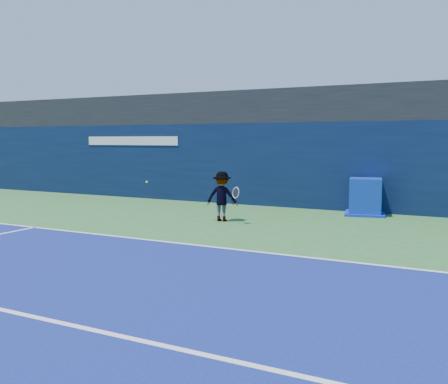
{
  "coord_description": "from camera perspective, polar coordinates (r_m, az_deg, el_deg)",
  "views": [
    {
      "loc": [
        5.72,
        -6.66,
        2.4
      ],
      "look_at": [
        -0.29,
        5.2,
        1.0
      ],
      "focal_mm": 40.0,
      "sensor_mm": 36.0,
      "label": 1
    }
  ],
  "objects": [
    {
      "name": "stadium_band",
      "position": [
        19.08,
        9.51,
        9.53
      ],
      "size": [
        36.0,
        3.0,
        1.2
      ],
      "primitive_type": "cube",
      "color": "black",
      "rests_on": "back_wall_assembly"
    },
    {
      "name": "service_line",
      "position": [
        7.76,
        -23.28,
        -12.44
      ],
      "size": [
        24.0,
        0.1,
        0.01
      ],
      "primitive_type": "cube",
      "color": "white",
      "rests_on": "ground"
    },
    {
      "name": "tennis_player",
      "position": [
        14.69,
        -0.22,
        -0.51
      ],
      "size": [
        1.24,
        0.72,
        1.46
      ],
      "color": "silver",
      "rests_on": "ground"
    },
    {
      "name": "tennis_ball",
      "position": [
        13.74,
        -8.83,
        1.14
      ],
      "size": [
        0.06,
        0.06,
        0.06
      ],
      "color": "#D1DC18",
      "rests_on": "ground"
    },
    {
      "name": "equipment_cart",
      "position": [
        16.56,
        15.83,
        -0.68
      ],
      "size": [
        1.43,
        1.43,
        1.17
      ],
      "color": "#0B2BA0",
      "rests_on": "ground"
    },
    {
      "name": "back_wall_assembly",
      "position": [
        18.12,
        8.44,
        3.1
      ],
      "size": [
        36.0,
        1.03,
        3.0
      ],
      "color": "#091736",
      "rests_on": "ground"
    },
    {
      "name": "ground",
      "position": [
        9.1,
        -13.46,
        -9.44
      ],
      "size": [
        80.0,
        80.0,
        0.0
      ],
      "primitive_type": "plane",
      "color": "#346F32",
      "rests_on": "ground"
    },
    {
      "name": "baseline",
      "position": [
        11.48,
        -3.68,
        -6.02
      ],
      "size": [
        24.0,
        0.1,
        0.01
      ],
      "primitive_type": "cube",
      "color": "white",
      "rests_on": "ground"
    }
  ]
}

